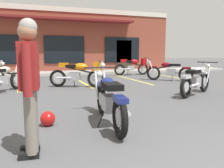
% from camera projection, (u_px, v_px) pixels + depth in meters
% --- Properties ---
extents(ground_plane, '(80.00, 80.00, 0.00)m').
position_uv_depth(ground_plane, '(120.00, 104.00, 5.83)').
color(ground_plane, '#515154').
extents(sidewalk_kerb, '(22.00, 1.80, 0.14)m').
position_uv_depth(sidewalk_kerb, '(67.00, 73.00, 13.89)').
color(sidewalk_kerb, '#A8A59E').
rests_on(sidewalk_kerb, ground_plane).
extents(brick_storefront_building, '(14.60, 6.43, 4.06)m').
position_uv_depth(brick_storefront_building, '(59.00, 42.00, 17.02)').
color(brick_storefront_building, brown).
rests_on(brick_storefront_building, ground_plane).
extents(painted_stall_lines, '(10.01, 4.80, 0.01)m').
position_uv_depth(painted_stall_lines, '(80.00, 81.00, 10.54)').
color(painted_stall_lines, '#DBCC4C').
rests_on(painted_stall_lines, ground_plane).
extents(motorcycle_foreground_classic, '(0.69, 2.11, 0.98)m').
position_uv_depth(motorcycle_foreground_classic, '(109.00, 98.00, 4.14)').
color(motorcycle_foreground_classic, black).
rests_on(motorcycle_foreground_classic, ground_plane).
extents(motorcycle_red_sportbike, '(1.74, 1.56, 0.98)m').
position_uv_depth(motorcycle_red_sportbike, '(169.00, 71.00, 10.53)').
color(motorcycle_red_sportbike, black).
rests_on(motorcycle_red_sportbike, ground_plane).
extents(motorcycle_black_cruiser, '(1.95, 1.20, 0.98)m').
position_uv_depth(motorcycle_black_cruiser, '(80.00, 73.00, 8.52)').
color(motorcycle_black_cruiser, black).
rests_on(motorcycle_black_cruiser, ground_plane).
extents(motorcycle_green_cafe_racer, '(1.40, 1.84, 0.98)m').
position_uv_depth(motorcycle_green_cafe_racer, '(3.00, 78.00, 7.41)').
color(motorcycle_green_cafe_racer, black).
rests_on(motorcycle_green_cafe_racer, ground_plane).
extents(motorcycle_orange_scrambler, '(1.90, 1.29, 0.98)m').
position_uv_depth(motorcycle_orange_scrambler, '(196.00, 80.00, 7.00)').
color(motorcycle_orange_scrambler, black).
rests_on(motorcycle_orange_scrambler, ground_plane).
extents(motorcycle_cream_vintage, '(2.11, 0.66, 0.98)m').
position_uv_depth(motorcycle_cream_vintage, '(133.00, 66.00, 13.24)').
color(motorcycle_cream_vintage, black).
rests_on(motorcycle_cream_vintage, ground_plane).
extents(person_in_shorts_foreground, '(0.30, 0.61, 1.68)m').
position_uv_depth(person_in_shorts_foreground, '(30.00, 80.00, 2.79)').
color(person_in_shorts_foreground, black).
rests_on(person_in_shorts_foreground, ground_plane).
extents(helmet_on_pavement, '(0.26, 0.26, 0.26)m').
position_uv_depth(helmet_on_pavement, '(48.00, 119.00, 4.05)').
color(helmet_on_pavement, '#B71414').
rests_on(helmet_on_pavement, ground_plane).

